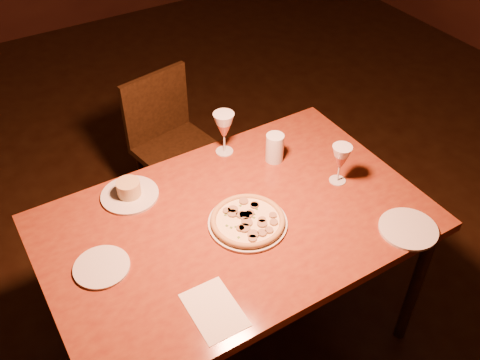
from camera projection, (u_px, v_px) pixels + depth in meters
floor at (268, 293)px, 2.68m from camera, size 7.00×7.00×0.00m
dining_table at (236, 232)px, 2.05m from camera, size 1.43×0.92×0.76m
chair_far at (172, 141)px, 2.87m from camera, size 0.46×0.46×0.82m
pizza_plate at (248, 221)px, 1.97m from camera, size 0.30×0.30×0.03m
ramekin_saucer at (129, 192)px, 2.09m from camera, size 0.23×0.23×0.07m
wine_glass_far at (224, 133)px, 2.25m from camera, size 0.09×0.09×0.20m
wine_glass_right at (340, 164)px, 2.11m from camera, size 0.08×0.08×0.17m
water_tumbler at (275, 148)px, 2.23m from camera, size 0.08×0.08×0.13m
side_plate_left at (102, 267)px, 1.82m from camera, size 0.19×0.19×0.01m
side_plate_near at (408, 229)px, 1.96m from camera, size 0.22×0.22×0.01m
menu_card at (214, 310)px, 1.70m from camera, size 0.16×0.22×0.00m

